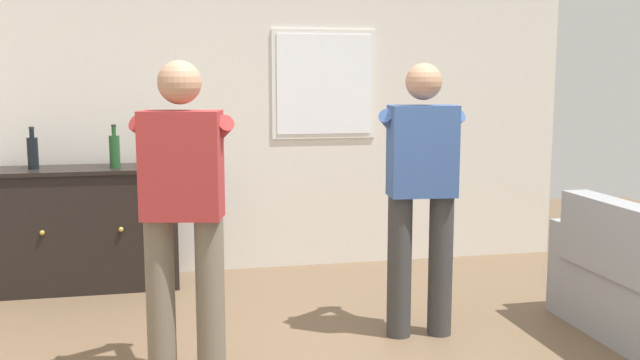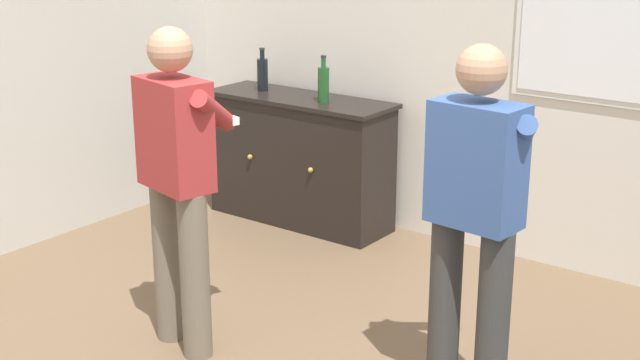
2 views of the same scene
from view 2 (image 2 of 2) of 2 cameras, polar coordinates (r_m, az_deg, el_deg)
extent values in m
cube|color=silver|center=(5.79, 12.24, 8.65)|extent=(5.20, 0.12, 2.80)
cube|color=silver|center=(5.53, 16.67, 9.36)|extent=(0.88, 0.02, 0.90)
cube|color=white|center=(5.53, 16.66, 9.36)|extent=(0.80, 0.03, 0.82)
cube|color=black|center=(6.42, -1.28, 1.17)|extent=(1.37, 0.44, 0.89)
cube|color=black|center=(6.31, -1.31, 5.21)|extent=(1.41, 0.48, 0.03)
sphere|color=#B79338|center=(6.40, -4.50, 1.49)|extent=(0.04, 0.04, 0.04)
sphere|color=#B79338|center=(6.07, -0.61, 0.65)|extent=(0.04, 0.04, 0.04)
cylinder|color=#1E4C23|center=(6.11, 0.22, 6.11)|extent=(0.08, 0.08, 0.24)
cylinder|color=#1E4C23|center=(6.08, 0.23, 7.53)|extent=(0.03, 0.03, 0.07)
cylinder|color=#262626|center=(6.07, 0.23, 7.91)|extent=(0.04, 0.04, 0.02)
cylinder|color=black|center=(6.51, -3.70, 6.73)|extent=(0.08, 0.08, 0.23)
cylinder|color=black|center=(6.48, -3.72, 8.02)|extent=(0.03, 0.03, 0.06)
cylinder|color=#262626|center=(6.47, -3.73, 8.37)|extent=(0.04, 0.04, 0.02)
cylinder|color=#6B6051|center=(4.76, -9.72, -5.14)|extent=(0.15, 0.15, 0.88)
cylinder|color=#6B6051|center=(4.55, -8.01, -6.12)|extent=(0.15, 0.15, 0.88)
cube|color=#9E2D2D|center=(4.43, -9.31, 2.93)|extent=(0.44, 0.30, 0.55)
sphere|color=tan|center=(4.34, -9.58, 8.24)|extent=(0.22, 0.22, 0.22)
cylinder|color=#9E2D2D|center=(4.58, -8.43, 4.87)|extent=(0.39, 0.36, 0.29)
cylinder|color=#9E2D2D|center=(4.39, -6.81, 4.40)|extent=(0.25, 0.44, 0.29)
cube|color=white|center=(4.59, -5.92, 3.91)|extent=(0.16, 0.07, 0.04)
cylinder|color=#383838|center=(4.24, 7.98, -7.98)|extent=(0.15, 0.15, 0.88)
cylinder|color=#383838|center=(4.11, 11.01, -8.96)|extent=(0.15, 0.15, 0.88)
cube|color=#385693|center=(3.92, 9.99, 0.99)|extent=(0.42, 0.26, 0.55)
sphere|color=tan|center=(3.82, 10.31, 6.97)|extent=(0.22, 0.22, 0.22)
cylinder|color=#385693|center=(4.08, 9.91, 3.25)|extent=(0.35, 0.39, 0.29)
cylinder|color=#385693|center=(3.97, 12.71, 2.68)|extent=(0.30, 0.42, 0.29)
cube|color=white|center=(4.18, 12.36, 2.24)|extent=(0.15, 0.05, 0.04)
camera|label=1|loc=(3.30, -63.31, -3.83)|focal=40.00mm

